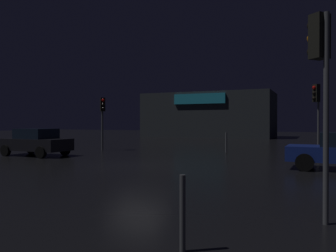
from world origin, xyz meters
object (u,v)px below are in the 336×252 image
object	(u,v)px
traffic_signal_cross_left	(320,61)
traffic_signal_opposite	(103,112)
store_building	(209,115)
traffic_signal_main	(317,101)
car_far	(36,142)

from	to	relation	value
traffic_signal_cross_left	traffic_signal_opposite	bearing A→B (deg)	137.81
traffic_signal_cross_left	store_building	bearing A→B (deg)	109.93
store_building	traffic_signal_cross_left	world-z (taller)	store_building
store_building	traffic_signal_main	distance (m)	26.65
traffic_signal_main	traffic_signal_opposite	xyz separation A→B (m)	(-13.42, -1.10, -0.47)
traffic_signal_main	car_far	size ratio (longest dim) A/B	0.97
traffic_signal_main	traffic_signal_opposite	size ratio (longest dim) A/B	1.12
traffic_signal_cross_left	car_far	bearing A→B (deg)	153.00
store_building	traffic_signal_opposite	size ratio (longest dim) A/B	4.61
traffic_signal_cross_left	traffic_signal_main	bearing A→B (deg)	90.19
car_far	traffic_signal_main	bearing A→B (deg)	21.25
traffic_signal_opposite	traffic_signal_cross_left	distance (m)	18.18
traffic_signal_opposite	traffic_signal_main	bearing A→B (deg)	4.68
store_building	car_far	distance (m)	29.03
traffic_signal_main	traffic_signal_cross_left	size ratio (longest dim) A/B	1.02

